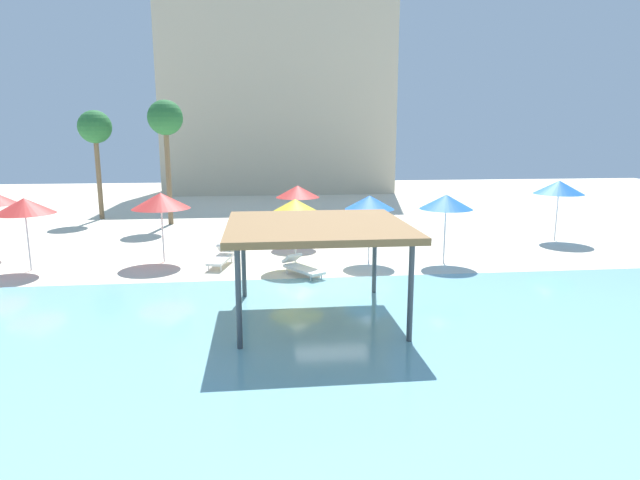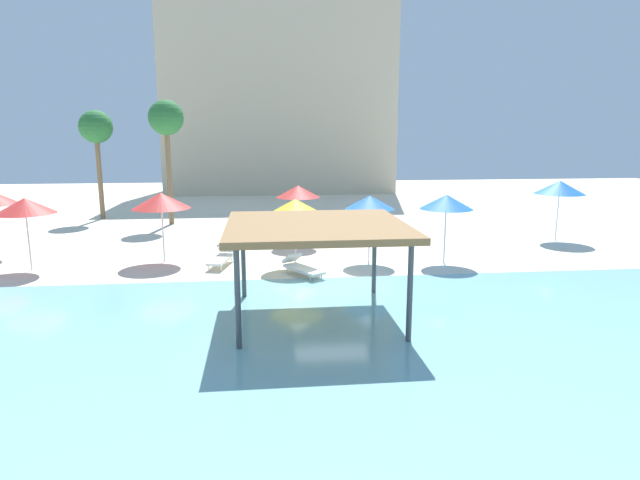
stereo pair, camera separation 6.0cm
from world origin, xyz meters
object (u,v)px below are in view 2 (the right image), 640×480
object	(u,v)px
beach_umbrella_red_5	(161,201)
palm_tree_1	(96,130)
lounge_chair_1	(301,267)
lounge_chair_2	(222,257)
beach_umbrella_yellow_3	(295,207)
beach_umbrella_red_4	(298,192)
beach_umbrella_red_2	(25,206)
beach_umbrella_blue_0	(370,202)
palm_tree_0	(166,121)
beach_umbrella_blue_1	(446,202)
beach_umbrella_blue_7	(560,187)
shade_pavilion	(316,228)

from	to	relation	value
beach_umbrella_red_5	palm_tree_1	bearing A→B (deg)	115.84
lounge_chair_1	lounge_chair_2	xyz separation A→B (m)	(-2.95, 1.88, 0.00)
lounge_chair_1	beach_umbrella_yellow_3	bearing A→B (deg)	153.35
beach_umbrella_yellow_3	lounge_chair_2	world-z (taller)	beach_umbrella_yellow_3
beach_umbrella_yellow_3	beach_umbrella_red_4	size ratio (longest dim) A/B	0.96
beach_umbrella_red_4	beach_umbrella_yellow_3	bearing A→B (deg)	-95.37
beach_umbrella_yellow_3	beach_umbrella_red_5	size ratio (longest dim) A/B	0.95
beach_umbrella_red_2	lounge_chair_1	size ratio (longest dim) A/B	1.41
lounge_chair_2	palm_tree_1	xyz separation A→B (m)	(-7.91, 12.40, 4.91)
beach_umbrella_blue_0	palm_tree_0	size ratio (longest dim) A/B	0.39
palm_tree_1	beach_umbrella_blue_1	bearing A→B (deg)	-37.90
beach_umbrella_red_4	lounge_chair_2	world-z (taller)	beach_umbrella_red_4
beach_umbrella_red_2	lounge_chair_2	distance (m)	7.36
beach_umbrella_blue_0	beach_umbrella_red_2	bearing A→B (deg)	179.71
lounge_chair_2	palm_tree_0	bearing A→B (deg)	-147.99
beach_umbrella_red_5	lounge_chair_2	distance (m)	3.27
beach_umbrella_blue_0	beach_umbrella_blue_7	world-z (taller)	beach_umbrella_blue_7
shade_pavilion	beach_umbrella_red_5	bearing A→B (deg)	126.68
beach_umbrella_red_4	beach_umbrella_blue_1	bearing A→B (deg)	-36.93
beach_umbrella_blue_7	lounge_chair_2	size ratio (longest dim) A/B	1.44
beach_umbrella_blue_0	beach_umbrella_red_4	bearing A→B (deg)	125.40
beach_umbrella_blue_1	lounge_chair_2	world-z (taller)	beach_umbrella_blue_1
beach_umbrella_blue_1	palm_tree_1	xyz separation A→B (m)	(-16.63, 12.94, 2.82)
palm_tree_1	shade_pavilion	bearing A→B (deg)	-59.68
beach_umbrella_blue_1	palm_tree_0	distance (m)	16.45
beach_umbrella_blue_0	beach_umbrella_blue_7	bearing A→B (deg)	18.35
palm_tree_0	beach_umbrella_red_4	bearing A→B (deg)	-43.58
beach_umbrella_red_5	lounge_chair_2	xyz separation A→B (m)	(2.33, -0.88, -2.12)
beach_umbrella_red_2	palm_tree_1	size ratio (longest dim) A/B	0.43
beach_umbrella_blue_7	palm_tree_0	distance (m)	20.44
beach_umbrella_blue_0	palm_tree_1	distance (m)	18.73
beach_umbrella_red_2	lounge_chair_2	xyz separation A→B (m)	(7.05, -0.03, -2.09)
beach_umbrella_red_5	palm_tree_0	size ratio (longest dim) A/B	0.40
beach_umbrella_red_2	lounge_chair_1	xyz separation A→B (m)	(10.00, -1.91, -2.09)
lounge_chair_1	lounge_chair_2	distance (m)	3.50
beach_umbrella_red_2	lounge_chair_2	size ratio (longest dim) A/B	1.37
beach_umbrella_red_2	palm_tree_1	xyz separation A→B (m)	(-0.86, 12.37, 2.82)
lounge_chair_1	beach_umbrella_blue_1	bearing A→B (deg)	71.57
shade_pavilion	beach_umbrella_red_4	distance (m)	9.92
beach_umbrella_yellow_3	beach_umbrella_red_5	xyz separation A→B (m)	(-5.17, 1.47, 0.12)
beach_umbrella_red_5	lounge_chair_1	bearing A→B (deg)	-27.63
beach_umbrella_red_5	beach_umbrella_blue_0	bearing A→B (deg)	-6.45
shade_pavilion	palm_tree_0	world-z (taller)	palm_tree_0
beach_umbrella_red_5	palm_tree_0	distance (m)	9.72
beach_umbrella_blue_1	palm_tree_1	size ratio (longest dim) A/B	0.43
beach_umbrella_red_5	lounge_chair_2	bearing A→B (deg)	-20.78
beach_umbrella_blue_0	lounge_chair_2	xyz separation A→B (m)	(-5.80, 0.03, -2.05)
beach_umbrella_blue_0	lounge_chair_2	distance (m)	6.15
shade_pavilion	beach_umbrella_blue_7	distance (m)	15.71
beach_umbrella_blue_1	beach_umbrella_red_4	distance (m)	6.87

